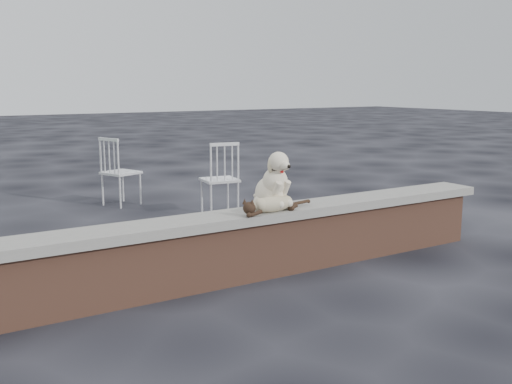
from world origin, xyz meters
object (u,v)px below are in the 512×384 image
chair_e (121,171)px  chair_c (220,178)px  cat (272,203)px  dog (271,179)px

chair_e → chair_c: same height
cat → chair_c: 2.59m
dog → chair_c: (0.73, 2.30, -0.37)m
dog → chair_e: size_ratio=0.54×
chair_e → chair_c: (0.86, -1.26, 0.00)m
dog → cat: 0.25m
cat → chair_e: size_ratio=0.97×
chair_e → chair_c: bearing=-167.5°
chair_c → dog: bearing=80.5°
chair_e → chair_c: 1.53m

